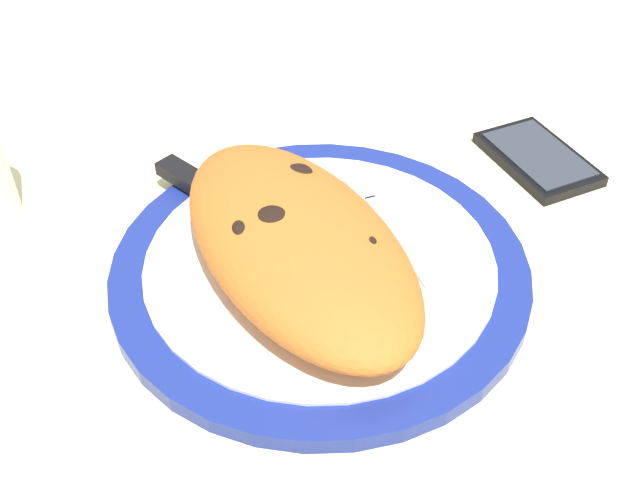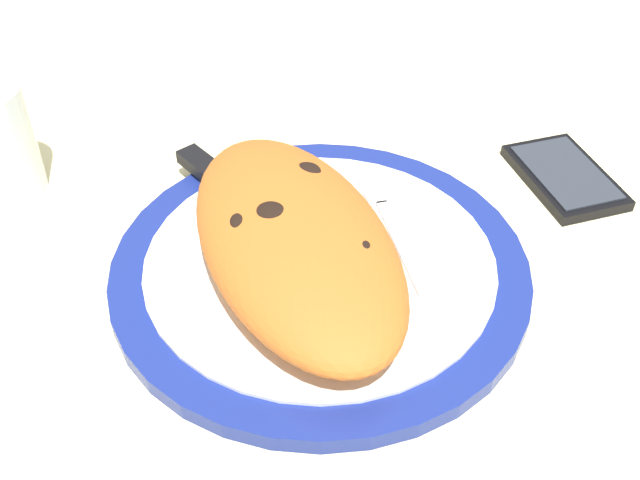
% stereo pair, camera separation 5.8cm
% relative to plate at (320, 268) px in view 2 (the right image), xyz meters
% --- Properties ---
extents(ground_plane, '(1.50, 1.50, 0.03)m').
position_rel_plate_xyz_m(ground_plane, '(0.00, 0.00, -0.02)').
color(ground_plane, beige).
extents(plate, '(0.32, 0.32, 0.02)m').
position_rel_plate_xyz_m(plate, '(0.00, 0.00, 0.00)').
color(plate, navy).
rests_on(plate, ground_plane).
extents(calzone, '(0.28, 0.18, 0.06)m').
position_rel_plate_xyz_m(calzone, '(-0.01, 0.02, 0.04)').
color(calzone, '#C16023').
rests_on(calzone, plate).
extents(fork, '(0.15, 0.02, 0.00)m').
position_rel_plate_xyz_m(fork, '(0.03, -0.06, 0.01)').
color(fork, silver).
rests_on(fork, plate).
extents(knife, '(0.22, 0.13, 0.01)m').
position_rel_plate_xyz_m(knife, '(0.08, 0.05, 0.01)').
color(knife, silver).
rests_on(knife, plate).
extents(smartphone, '(0.12, 0.08, 0.01)m').
position_rel_plate_xyz_m(smartphone, '(0.08, -0.24, -0.00)').
color(smartphone, black).
rests_on(smartphone, ground_plane).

